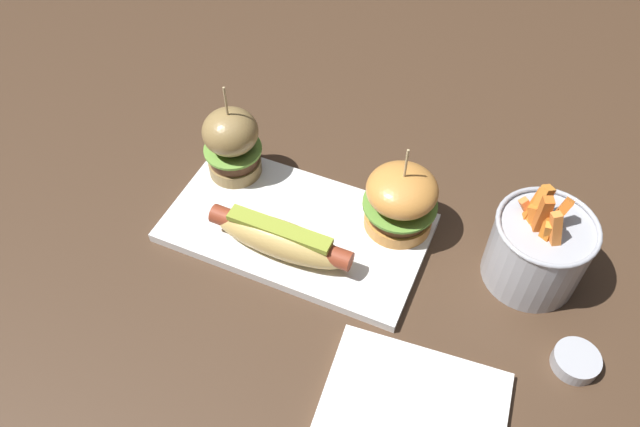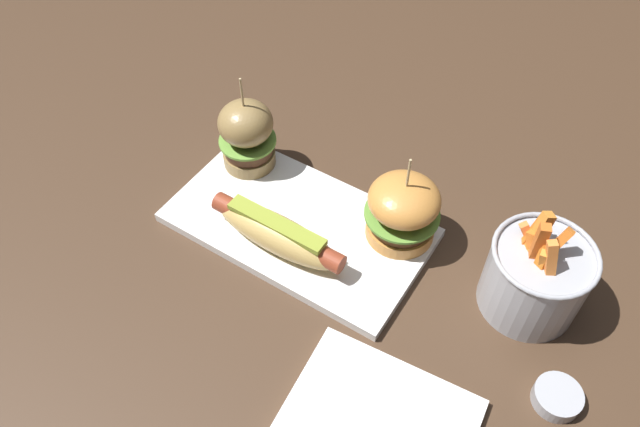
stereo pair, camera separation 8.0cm
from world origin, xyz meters
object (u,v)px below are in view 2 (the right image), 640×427
Objects in this scene: platter_main at (299,225)px; slider_left at (247,134)px; slider_right at (403,210)px; fries_bucket at (535,277)px; hot_dog at (277,233)px; sauce_ramekin at (557,397)px.

platter_main is 0.15m from slider_left.
slider_right is 0.18m from fries_bucket.
slider_right is at bearing 24.78° from platter_main.
slider_right reaches higher than fries_bucket.
slider_left is at bearing 140.00° from hot_dog.
platter_main is 2.53× the size of slider_right.
slider_left reaches higher than platter_main.
hot_dog is at bearing -161.14° from fries_bucket.
fries_bucket is (0.30, 0.10, 0.01)m from hot_dog.
fries_bucket is at bearing 125.59° from sauce_ramekin.
slider_right reaches higher than sauce_ramekin.
slider_left is at bearing 167.96° from sauce_ramekin.
hot_dog is 0.38m from sauce_ramekin.
hot_dog is 0.16m from slider_right.
slider_left is at bearing 155.41° from platter_main.
slider_left is 2.81× the size of sauce_ramekin.
platter_main is at bearing 172.41° from sauce_ramekin.
platter_main is 1.78× the size of hot_dog.
slider_left is 0.25m from slider_right.
platter_main is 0.06m from hot_dog.
platter_main is 2.33× the size of fries_bucket.
platter_main is 0.38m from sauce_ramekin.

